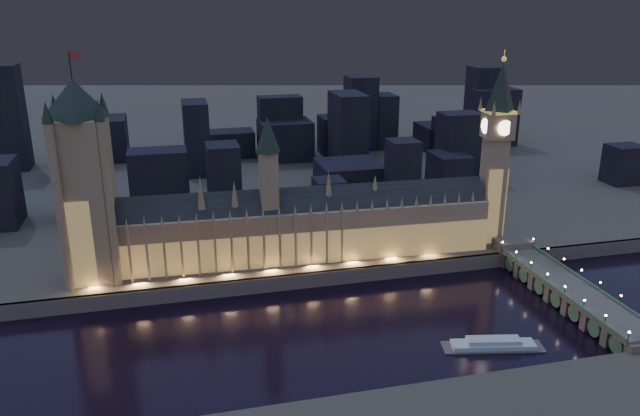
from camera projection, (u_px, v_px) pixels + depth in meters
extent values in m
plane|color=black|center=(338.00, 324.00, 286.71)|extent=(2000.00, 2000.00, 0.00)
cube|color=brown|center=(225.00, 116.00, 763.46)|extent=(2000.00, 960.00, 8.00)
cube|color=#4C4949|center=(317.00, 279.00, 323.11)|extent=(2000.00, 2.50, 8.00)
cube|color=#907554|center=(307.00, 233.00, 336.50)|extent=(200.62, 27.71, 28.00)
cube|color=tan|center=(311.00, 248.00, 328.68)|extent=(200.00, 0.50, 18.00)
cube|color=black|center=(307.00, 203.00, 331.03)|extent=(200.48, 23.97, 16.26)
cube|color=#907554|center=(269.00, 182.00, 322.31)|extent=(9.00, 9.00, 32.00)
cone|color=#1F2A25|center=(268.00, 134.00, 314.27)|extent=(13.00, 13.00, 18.00)
cube|color=#907554|center=(112.00, 258.00, 304.06)|extent=(1.20, 1.20, 28.00)
cone|color=#907554|center=(108.00, 225.00, 299.15)|extent=(2.00, 2.00, 6.00)
cube|color=#907554|center=(130.00, 256.00, 305.96)|extent=(1.20, 1.20, 28.00)
cone|color=#907554|center=(126.00, 223.00, 301.04)|extent=(2.00, 2.00, 6.00)
cube|color=#907554|center=(147.00, 255.00, 307.85)|extent=(1.20, 1.20, 28.00)
cone|color=#907554|center=(144.00, 222.00, 302.93)|extent=(2.00, 2.00, 6.00)
cube|color=#907554|center=(165.00, 253.00, 309.74)|extent=(1.20, 1.20, 28.00)
cone|color=#907554|center=(162.00, 221.00, 304.82)|extent=(2.00, 2.00, 6.00)
cube|color=#907554|center=(182.00, 252.00, 311.63)|extent=(1.20, 1.20, 28.00)
cone|color=#907554|center=(179.00, 219.00, 306.71)|extent=(2.00, 2.00, 6.00)
cube|color=#907554|center=(199.00, 250.00, 313.52)|extent=(1.20, 1.20, 28.00)
cone|color=#907554|center=(196.00, 218.00, 308.60)|extent=(2.00, 2.00, 6.00)
cube|color=#907554|center=(215.00, 249.00, 315.41)|extent=(1.20, 1.20, 28.00)
cone|color=#907554|center=(213.00, 217.00, 310.49)|extent=(2.00, 2.00, 6.00)
cube|color=#907554|center=(232.00, 247.00, 317.30)|extent=(1.20, 1.20, 28.00)
cone|color=#907554|center=(230.00, 215.00, 312.38)|extent=(2.00, 2.00, 6.00)
cube|color=#907554|center=(248.00, 246.00, 319.19)|extent=(1.20, 1.20, 28.00)
cone|color=#907554|center=(247.00, 214.00, 314.27)|extent=(2.00, 2.00, 6.00)
cube|color=#907554|center=(264.00, 244.00, 321.08)|extent=(1.20, 1.20, 28.00)
cone|color=#907554|center=(263.00, 213.00, 316.17)|extent=(2.00, 2.00, 6.00)
cube|color=#907554|center=(280.00, 243.00, 322.97)|extent=(1.20, 1.20, 28.00)
cone|color=#907554|center=(279.00, 211.00, 318.06)|extent=(2.00, 2.00, 6.00)
cube|color=#907554|center=(296.00, 241.00, 324.86)|extent=(1.20, 1.20, 28.00)
cone|color=#907554|center=(295.00, 210.00, 319.95)|extent=(2.00, 2.00, 6.00)
cube|color=#907554|center=(311.00, 240.00, 326.75)|extent=(1.20, 1.20, 28.00)
cone|color=#907554|center=(311.00, 209.00, 321.84)|extent=(2.00, 2.00, 6.00)
cube|color=#907554|center=(327.00, 238.00, 328.64)|extent=(1.20, 1.20, 28.00)
cone|color=#907554|center=(327.00, 208.00, 323.73)|extent=(2.00, 2.00, 6.00)
cube|color=#907554|center=(342.00, 237.00, 330.53)|extent=(1.20, 1.20, 28.00)
cone|color=#907554|center=(342.00, 206.00, 325.62)|extent=(2.00, 2.00, 6.00)
cube|color=#907554|center=(357.00, 236.00, 332.43)|extent=(1.20, 1.20, 28.00)
cone|color=#907554|center=(357.00, 205.00, 327.51)|extent=(2.00, 2.00, 6.00)
cube|color=#907554|center=(372.00, 234.00, 334.32)|extent=(1.20, 1.20, 28.00)
cone|color=#907554|center=(372.00, 204.00, 329.40)|extent=(2.00, 2.00, 6.00)
cube|color=#907554|center=(386.00, 233.00, 336.21)|extent=(1.20, 1.20, 28.00)
cone|color=#907554|center=(387.00, 203.00, 331.29)|extent=(2.00, 2.00, 6.00)
cube|color=#907554|center=(401.00, 232.00, 338.10)|extent=(1.20, 1.20, 28.00)
cone|color=#907554|center=(402.00, 202.00, 333.18)|extent=(2.00, 2.00, 6.00)
cube|color=#907554|center=(415.00, 230.00, 339.99)|extent=(1.20, 1.20, 28.00)
cone|color=#907554|center=(416.00, 200.00, 335.07)|extent=(2.00, 2.00, 6.00)
cube|color=#907554|center=(430.00, 229.00, 341.88)|extent=(1.20, 1.20, 28.00)
cone|color=#907554|center=(431.00, 199.00, 336.96)|extent=(2.00, 2.00, 6.00)
cube|color=#907554|center=(444.00, 228.00, 343.77)|extent=(1.20, 1.20, 28.00)
cone|color=#907554|center=(445.00, 198.00, 338.85)|extent=(2.00, 2.00, 6.00)
cube|color=#907554|center=(457.00, 227.00, 345.66)|extent=(1.20, 1.20, 28.00)
cone|color=#907554|center=(459.00, 197.00, 340.75)|extent=(2.00, 2.00, 6.00)
cube|color=#907554|center=(471.00, 225.00, 347.55)|extent=(1.20, 1.20, 28.00)
cone|color=#907554|center=(473.00, 196.00, 342.64)|extent=(2.00, 2.00, 6.00)
cube|color=#907554|center=(485.00, 224.00, 349.44)|extent=(1.20, 1.20, 28.00)
cone|color=#907554|center=(487.00, 195.00, 344.53)|extent=(2.00, 2.00, 6.00)
cone|color=#907554|center=(201.00, 192.00, 315.34)|extent=(4.40, 4.40, 18.00)
cone|color=#907554|center=(234.00, 194.00, 319.84)|extent=(4.40, 4.40, 14.00)
cone|color=#907554|center=(329.00, 185.00, 330.86)|extent=(4.40, 4.40, 16.00)
cone|color=#907554|center=(375.00, 185.00, 337.40)|extent=(4.40, 4.40, 12.00)
cube|color=#907554|center=(87.00, 201.00, 303.09)|extent=(25.17, 25.17, 81.38)
cube|color=tan|center=(90.00, 245.00, 298.80)|extent=(22.00, 0.50, 44.00)
cone|color=#1F2A25|center=(74.00, 99.00, 287.11)|extent=(31.68, 31.68, 18.00)
cylinder|color=black|center=(70.00, 65.00, 282.29)|extent=(0.50, 0.50, 12.00)
cube|color=#B11F29|center=(74.00, 55.00, 281.34)|extent=(4.00, 0.15, 2.50)
cylinder|color=#907554|center=(60.00, 210.00, 290.48)|extent=(4.40, 4.40, 81.38)
cone|color=#1F2A25|center=(46.00, 112.00, 275.79)|extent=(5.20, 5.20, 10.00)
cylinder|color=#907554|center=(66.00, 196.00, 310.71)|extent=(4.40, 4.40, 81.38)
cone|color=#1F2A25|center=(54.00, 104.00, 296.01)|extent=(5.20, 5.20, 10.00)
cylinder|color=#907554|center=(109.00, 206.00, 295.47)|extent=(4.40, 4.40, 81.38)
cone|color=#1F2A25|center=(98.00, 110.00, 280.78)|extent=(5.20, 5.20, 10.00)
cylinder|color=#907554|center=(112.00, 193.00, 315.70)|extent=(4.40, 4.40, 81.38)
cone|color=#1F2A25|center=(102.00, 103.00, 301.00)|extent=(5.20, 5.20, 10.00)
cube|color=#907554|center=(492.00, 190.00, 355.92)|extent=(13.69, 13.69, 60.44)
cube|color=tan|center=(496.00, 207.00, 352.86)|extent=(12.00, 0.50, 44.00)
cube|color=#907554|center=(498.00, 125.00, 343.92)|extent=(15.00, 15.00, 14.20)
cube|color=#F2C64C|center=(499.00, 111.00, 341.44)|extent=(15.75, 15.75, 1.20)
cone|color=#1F2A25|center=(502.00, 86.00, 337.07)|extent=(18.00, 18.00, 26.00)
sphere|color=#F2C64C|center=(504.00, 59.00, 332.40)|extent=(2.80, 2.80, 2.80)
cylinder|color=#F2C64C|center=(504.00, 54.00, 331.60)|extent=(0.40, 0.40, 5.00)
cylinder|color=#FFF2BF|center=(505.00, 128.00, 336.79)|extent=(8.40, 0.50, 8.40)
cylinder|color=#FFF2BF|center=(491.00, 123.00, 351.04)|extent=(8.40, 0.50, 8.40)
cylinder|color=#FFF2BF|center=(485.00, 126.00, 342.16)|extent=(0.50, 8.40, 8.40)
cylinder|color=#FFF2BF|center=(511.00, 125.00, 345.67)|extent=(0.50, 8.40, 8.40)
cone|color=#907554|center=(494.00, 108.00, 331.75)|extent=(2.60, 2.60, 8.00)
cone|color=#907554|center=(481.00, 104.00, 345.54)|extent=(2.60, 2.60, 8.00)
cone|color=#907554|center=(519.00, 107.00, 335.15)|extent=(2.60, 2.60, 8.00)
cone|color=#907554|center=(505.00, 103.00, 348.94)|extent=(2.60, 2.60, 8.00)
cube|color=#4C4949|center=(572.00, 288.00, 300.40)|extent=(19.74, 100.00, 1.60)
cube|color=#326246|center=(555.00, 288.00, 297.81)|extent=(0.80, 100.00, 1.60)
cube|color=#326246|center=(590.00, 284.00, 302.10)|extent=(0.80, 100.00, 1.60)
cube|color=#4C4949|center=(512.00, 248.00, 351.21)|extent=(19.74, 12.00, 9.50)
cylinder|color=black|center=(628.00, 337.00, 251.26)|extent=(0.30, 0.30, 4.40)
sphere|color=#FFD88C|center=(629.00, 332.00, 250.52)|extent=(1.00, 1.00, 1.00)
cube|color=#4C4949|center=(621.00, 335.00, 269.23)|extent=(17.76, 4.00, 9.50)
cylinder|color=black|center=(605.00, 320.00, 264.39)|extent=(0.30, 0.30, 4.40)
sphere|color=#FFD88C|center=(606.00, 315.00, 263.65)|extent=(1.00, 1.00, 1.00)
cube|color=#4C4949|center=(600.00, 319.00, 282.36)|extent=(17.76, 4.00, 9.50)
cylinder|color=black|center=(584.00, 305.00, 277.53)|extent=(0.30, 0.30, 4.40)
sphere|color=#FFD88C|center=(585.00, 300.00, 276.79)|extent=(1.00, 1.00, 1.00)
cylinder|color=black|center=(620.00, 300.00, 281.82)|extent=(0.30, 0.30, 4.40)
sphere|color=#FFD88C|center=(621.00, 296.00, 281.08)|extent=(1.00, 1.00, 1.00)
cube|color=#4C4949|center=(580.00, 305.00, 295.49)|extent=(17.76, 4.00, 9.50)
cylinder|color=black|center=(565.00, 291.00, 290.66)|extent=(0.30, 0.30, 4.40)
sphere|color=#FFD88C|center=(565.00, 287.00, 289.92)|extent=(1.00, 1.00, 1.00)
cylinder|color=black|center=(600.00, 287.00, 294.96)|extent=(0.30, 0.30, 4.40)
sphere|color=#FFD88C|center=(600.00, 282.00, 294.22)|extent=(1.00, 1.00, 1.00)
cube|color=#4C4949|center=(562.00, 292.00, 308.63)|extent=(17.76, 4.00, 9.50)
cylinder|color=black|center=(547.00, 278.00, 303.79)|extent=(0.30, 0.30, 4.40)
sphere|color=#FFD88C|center=(548.00, 274.00, 303.05)|extent=(1.00, 1.00, 1.00)
cylinder|color=black|center=(581.00, 274.00, 308.09)|extent=(0.30, 0.30, 4.40)
sphere|color=#FFD88C|center=(582.00, 270.00, 307.35)|extent=(1.00, 1.00, 1.00)
cube|color=#4C4949|center=(545.00, 280.00, 321.76)|extent=(17.76, 4.00, 9.50)
cylinder|color=black|center=(531.00, 267.00, 316.93)|extent=(0.30, 0.30, 4.40)
sphere|color=#FFD88C|center=(531.00, 262.00, 316.19)|extent=(1.00, 1.00, 1.00)
cylinder|color=black|center=(564.00, 263.00, 321.22)|extent=(0.30, 0.30, 4.40)
sphere|color=#FFD88C|center=(564.00, 259.00, 320.48)|extent=(1.00, 1.00, 1.00)
cube|color=#4C4949|center=(530.00, 269.00, 334.89)|extent=(17.76, 4.00, 9.50)
cylinder|color=black|center=(516.00, 256.00, 330.06)|extent=(0.30, 0.30, 4.40)
sphere|color=#FFD88C|center=(516.00, 252.00, 329.32)|extent=(1.00, 1.00, 1.00)
cylinder|color=black|center=(548.00, 253.00, 334.35)|extent=(0.30, 0.30, 4.40)
sphere|color=#FFD88C|center=(548.00, 249.00, 333.62)|extent=(1.00, 1.00, 1.00)
cube|color=#4C4949|center=(516.00, 258.00, 348.02)|extent=(17.76, 4.00, 9.50)
cylinder|color=black|center=(502.00, 246.00, 343.19)|extent=(0.30, 0.30, 4.40)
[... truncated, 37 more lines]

